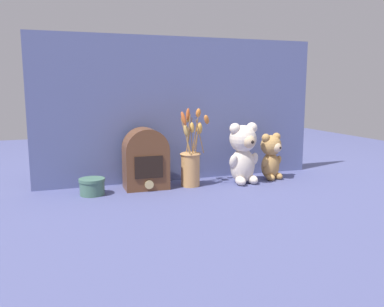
{
  "coord_description": "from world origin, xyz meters",
  "views": [
    {
      "loc": [
        -0.6,
        -1.65,
        0.45
      ],
      "look_at": [
        0.0,
        0.02,
        0.15
      ],
      "focal_mm": 38.0,
      "sensor_mm": 36.0,
      "label": 1
    }
  ],
  "objects_px": {
    "teddy_bear_medium": "(271,155)",
    "vintage_radio": "(146,159)",
    "teddy_bear_large": "(243,152)",
    "decorative_tin_tall": "(92,187)",
    "flower_vase": "(191,162)"
  },
  "relations": [
    {
      "from": "teddy_bear_medium",
      "to": "vintage_radio",
      "type": "height_order",
      "value": "vintage_radio"
    },
    {
      "from": "teddy_bear_large",
      "to": "teddy_bear_medium",
      "type": "bearing_deg",
      "value": 10.67
    },
    {
      "from": "teddy_bear_medium",
      "to": "vintage_radio",
      "type": "relative_size",
      "value": 0.84
    },
    {
      "from": "decorative_tin_tall",
      "to": "teddy_bear_large",
      "type": "bearing_deg",
      "value": -2.17
    },
    {
      "from": "teddy_bear_large",
      "to": "vintage_radio",
      "type": "height_order",
      "value": "teddy_bear_large"
    },
    {
      "from": "teddy_bear_medium",
      "to": "flower_vase",
      "type": "relative_size",
      "value": 0.64
    },
    {
      "from": "teddy_bear_large",
      "to": "decorative_tin_tall",
      "type": "xyz_separation_m",
      "value": [
        -0.68,
        0.03,
        -0.11
      ]
    },
    {
      "from": "flower_vase",
      "to": "decorative_tin_tall",
      "type": "bearing_deg",
      "value": -179.13
    },
    {
      "from": "flower_vase",
      "to": "vintage_radio",
      "type": "relative_size",
      "value": 1.31
    },
    {
      "from": "teddy_bear_medium",
      "to": "vintage_radio",
      "type": "bearing_deg",
      "value": 177.24
    },
    {
      "from": "decorative_tin_tall",
      "to": "teddy_bear_medium",
      "type": "bearing_deg",
      "value": 0.36
    },
    {
      "from": "vintage_radio",
      "to": "decorative_tin_tall",
      "type": "bearing_deg",
      "value": -171.66
    },
    {
      "from": "flower_vase",
      "to": "vintage_radio",
      "type": "xyz_separation_m",
      "value": [
        -0.2,
        0.03,
        0.02
      ]
    },
    {
      "from": "teddy_bear_large",
      "to": "teddy_bear_medium",
      "type": "relative_size",
      "value": 1.26
    },
    {
      "from": "teddy_bear_large",
      "to": "flower_vase",
      "type": "height_order",
      "value": "flower_vase"
    }
  ]
}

